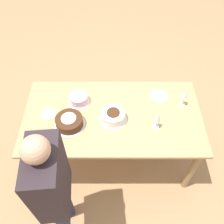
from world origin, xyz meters
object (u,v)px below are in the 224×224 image
Objects in this scene: cake_front_chocolate at (69,122)px; wine_glass_near at (184,95)px; wine_glass_far at (157,117)px; cake_center_white at (113,116)px; person_cutting at (53,188)px; cake_back_decorated at (78,99)px.

wine_glass_near is at bearing 12.93° from cake_front_chocolate.
wine_glass_near is 0.93× the size of wine_glass_far.
wine_glass_far is at bearing -12.17° from cake_center_white.
cake_center_white is 1.30× the size of wine_glass_near.
person_cutting reaches higher than cake_center_white.
wine_glass_far is (0.41, -0.09, 0.10)m from cake_center_white.
cake_back_decorated is at bearing 77.53° from cake_front_chocolate.
wine_glass_far reaches higher than wine_glass_near.
cake_center_white reaches higher than cake_front_chocolate.
cake_back_decorated is 0.14× the size of person_cutting.
wine_glass_near is (1.13, 0.26, 0.10)m from cake_front_chocolate.
wine_glass_near is 0.13× the size of person_cutting.
cake_center_white is at bearing -35.10° from person_cutting.
wine_glass_far is 0.14× the size of person_cutting.
person_cutting is (-0.45, -0.76, 0.13)m from cake_center_white.
person_cutting is at bearing -141.77° from wine_glass_far.
cake_back_decorated is 1.01m from person_cutting.
cake_center_white is 0.74m from wine_glass_near.
cake_front_chocolate is 1.33× the size of cake_back_decorated.
cake_front_chocolate is 0.19× the size of person_cutting.
wine_glass_far is (0.76, -0.32, 0.10)m from cake_back_decorated.
cake_front_chocolate is at bearing -102.47° from cake_back_decorated.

